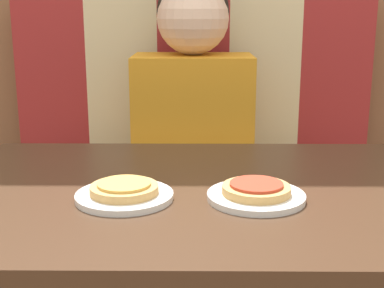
{
  "coord_description": "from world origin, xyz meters",
  "views": [
    {
      "loc": [
        0.01,
        -1.02,
        1.09
      ],
      "look_at": [
        0.0,
        0.32,
        0.75
      ],
      "focal_mm": 50.0,
      "sensor_mm": 36.0,
      "label": 1
    }
  ],
  "objects_px": {
    "plate_right": "(256,197)",
    "pizza_right": "(256,189)",
    "plate_left": "(124,196)",
    "pizza_left": "(124,188)",
    "person": "(193,93)"
  },
  "relations": [
    {
      "from": "plate_left",
      "to": "pizza_right",
      "type": "relative_size",
      "value": 1.43
    },
    {
      "from": "plate_left",
      "to": "pizza_right",
      "type": "xyz_separation_m",
      "value": [
        0.25,
        0.0,
        0.02
      ]
    },
    {
      "from": "person",
      "to": "pizza_right",
      "type": "xyz_separation_m",
      "value": [
        0.12,
        -0.72,
        -0.07
      ]
    },
    {
      "from": "plate_left",
      "to": "plate_right",
      "type": "distance_m",
      "value": 0.25
    },
    {
      "from": "plate_left",
      "to": "pizza_right",
      "type": "height_order",
      "value": "pizza_right"
    },
    {
      "from": "plate_left",
      "to": "plate_right",
      "type": "height_order",
      "value": "same"
    },
    {
      "from": "plate_left",
      "to": "pizza_left",
      "type": "bearing_deg",
      "value": 0.0
    },
    {
      "from": "plate_right",
      "to": "pizza_right",
      "type": "bearing_deg",
      "value": 0.0
    },
    {
      "from": "plate_right",
      "to": "pizza_left",
      "type": "height_order",
      "value": "pizza_left"
    },
    {
      "from": "person",
      "to": "pizza_right",
      "type": "height_order",
      "value": "person"
    },
    {
      "from": "plate_right",
      "to": "pizza_left",
      "type": "bearing_deg",
      "value": 180.0
    },
    {
      "from": "plate_right",
      "to": "pizza_left",
      "type": "xyz_separation_m",
      "value": [
        -0.25,
        0.0,
        0.02
      ]
    },
    {
      "from": "person",
      "to": "pizza_right",
      "type": "relative_size",
      "value": 5.63
    },
    {
      "from": "plate_left",
      "to": "pizza_left",
      "type": "xyz_separation_m",
      "value": [
        0.0,
        0.0,
        0.02
      ]
    },
    {
      "from": "person",
      "to": "pizza_left",
      "type": "bearing_deg",
      "value": -99.81
    }
  ]
}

